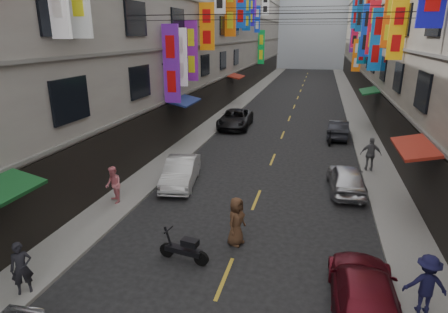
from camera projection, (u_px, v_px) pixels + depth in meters
The scene contains 21 objects.
sidewalk_left at pixel (238, 104), 40.68m from camera, with size 2.00×90.00×0.12m, color slate.
sidewalk_right at pixel (354, 109), 37.88m from camera, with size 2.00×90.00×0.12m, color slate.
building_row_left at pixel (184, 12), 39.14m from camera, with size 10.14×90.00×19.00m.
building_row_right at pixel (435, 8), 33.55m from camera, with size 10.14×90.00×19.00m.
haze_block at pixel (314, 16), 81.94m from camera, with size 18.00×8.00×22.00m, color silver.
shop_signage at pixel (293, 12), 30.43m from camera, with size 14.00×55.00×12.45m.
street_awnings at pixel (259, 104), 23.92m from camera, with size 13.99×35.20×0.41m.
overhead_cables at pixel (289, 10), 25.50m from camera, with size 14.00×38.04×1.24m.
lane_markings at pixel (292, 112), 36.53m from camera, with size 0.12×80.20×0.01m.
scooter_crossing at pixel (184, 249), 12.40m from camera, with size 1.80×0.58×1.14m.
scooter_far_right at pixel (329, 137), 25.93m from camera, with size 0.50×1.80×1.14m.
car_left_mid at pixel (181, 172), 18.73m from camera, with size 1.44×4.12×1.36m, color silver.
car_left_far at pixel (235, 119), 30.31m from camera, with size 2.39×5.17×1.44m, color black.
car_right_near at pixel (364, 293), 10.03m from camera, with size 1.78×4.38×1.27m, color maroon.
car_right_mid at pixel (346, 178), 17.90m from camera, with size 1.60×3.96×1.35m, color #BDBCC2.
car_right_far at pixel (338, 129), 27.27m from camera, with size 1.38×3.96×1.31m, color #222329.
pedestrian_lnear at pixel (21, 268), 10.61m from camera, with size 0.58×0.53×1.60m, color black.
pedestrian_lfar at pixel (113, 185), 16.39m from camera, with size 0.81×0.55×1.66m, color pink.
pedestrian_rnear at pixel (426, 284), 9.85m from camera, with size 1.10×0.57×1.70m, color #131233.
pedestrian_rfar at pixel (371, 154), 20.26m from camera, with size 1.09×0.62×1.86m, color #5F5F61.
pedestrian_crossing at pixel (236, 221), 13.31m from camera, with size 0.88×0.60×1.80m, color #4E311F.
Camera 1 is at (2.41, 2.40, 7.23)m, focal length 30.00 mm.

